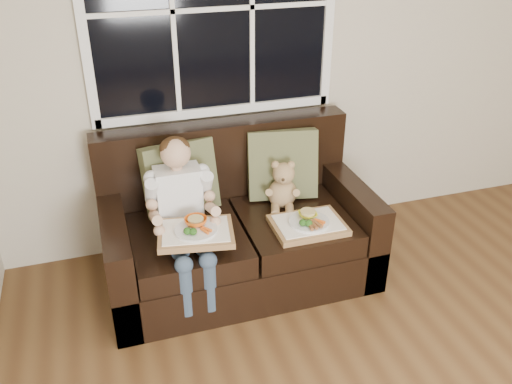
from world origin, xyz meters
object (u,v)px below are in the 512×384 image
object	(u,v)px
child	(182,204)
teddy_bear	(283,188)
loveseat	(237,232)
tray_left	(196,231)
tray_right	(308,224)

from	to	relation	value
child	teddy_bear	xyz separation A→B (m)	(0.69, 0.13, -0.07)
loveseat	teddy_bear	distance (m)	0.42
teddy_bear	tray_left	xyz separation A→B (m)	(-0.65, -0.33, -0.01)
teddy_bear	tray_right	size ratio (longest dim) A/B	0.77
tray_left	child	bearing A→B (deg)	110.30
child	teddy_bear	bearing A→B (deg)	10.46
tray_right	teddy_bear	bearing A→B (deg)	100.78
tray_right	child	bearing A→B (deg)	167.01
child	tray_right	size ratio (longest dim) A/B	2.03
loveseat	teddy_bear	size ratio (longest dim) A/B	5.01
tray_left	tray_right	bearing A→B (deg)	11.94
child	tray_left	world-z (taller)	child
teddy_bear	loveseat	bearing A→B (deg)	-159.82
teddy_bear	tray_right	xyz separation A→B (m)	(0.06, -0.31, -0.10)
child	tray_left	bearing A→B (deg)	-79.68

